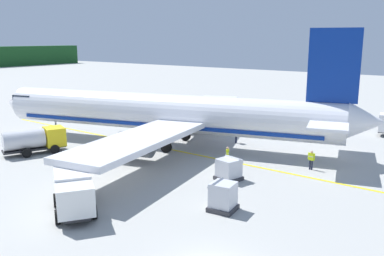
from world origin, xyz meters
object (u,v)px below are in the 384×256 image
Objects in this scene: cargo_container_mid at (229,169)px; cargo_container_near at (223,196)px; service_truck_fuel at (36,139)px; service_truck_catering at (73,188)px; crew_loader_right at (236,134)px; crew_supervisor at (329,134)px; crew_marshaller at (311,158)px; airliner_foreground at (168,114)px; crew_loader_left at (228,155)px.

cargo_container_near is at bearing -152.15° from cargo_container_mid.
service_truck_fuel is 19.72m from cargo_container_mid.
service_truck_fuel reaches higher than cargo_container_near.
service_truck_catering is 9.77m from cargo_container_near.
cargo_container_mid is at bearing -76.48° from service_truck_fuel.
crew_supervisor is (5.78, -8.06, -0.03)m from crew_loader_right.
cargo_container_mid is (11.05, -5.08, -0.60)m from service_truck_catering.
crew_marshaller is (11.05, -23.40, -0.40)m from service_truck_fuel.
cargo_container_mid is at bearing 171.62° from crew_supervisor.
crew_supervisor is (10.92, -13.24, -2.39)m from airliner_foreground.
crew_marshaller is at bearing -6.86° from cargo_container_near.
airliner_foreground reaches higher than crew_loader_right.
airliner_foreground reaches higher than crew_supervisor.
service_truck_fuel reaches higher than cargo_container_mid.
crew_loader_left is 1.03× the size of crew_supervisor.
airliner_foreground is 23.50× the size of crew_loader_right.
crew_loader_right is at bearing 1.50° from service_truck_catering.
crew_loader_left is at bearing -154.37° from crew_loader_right.
crew_marshaller is (0.99, -15.06, -2.40)m from airliner_foreground.
cargo_container_mid reaches higher than crew_supervisor.
service_truck_catering is at bearing 155.30° from cargo_container_mid.
service_truck_catering is at bearing 164.71° from crew_supervisor.
service_truck_catering is 3.69× the size of crew_loader_right.
crew_supervisor is at bearing -15.29° from service_truck_catering.
service_truck_catering is at bearing -178.50° from crew_loader_right.
crew_supervisor is at bearing -54.35° from crew_loader_right.
cargo_container_near is (5.71, -7.90, -0.52)m from service_truck_catering.
crew_loader_right is (5.14, -5.17, -2.36)m from airliner_foreground.
service_truck_catering is (-6.44, -14.08, 0.08)m from service_truck_fuel.
service_truck_catering is 3.82× the size of crew_marshaller.
crew_marshaller is at bearing -112.75° from crew_loader_right.
cargo_container_mid is at bearing 146.66° from crew_marshaller.
service_truck_catering is 12.18m from cargo_container_mid.
crew_loader_left is at bearing -105.20° from airliner_foreground.
cargo_container_near is 1.19× the size of crew_supervisor.
crew_supervisor reaches higher than crew_marshaller.
service_truck_fuel is 0.94× the size of service_truck_catering.
cargo_container_mid is 12.00m from crew_loader_right.
airliner_foreground is 23.51× the size of crew_loader_left.
crew_supervisor is at bearing -45.80° from service_truck_fuel.
cargo_container_mid is (-5.45, -10.82, -2.52)m from airliner_foreground.
service_truck_catering is 21.65m from crew_loader_right.
cargo_container_mid is 1.25× the size of crew_marshaller.
crew_loader_right is (7.53, 3.61, 0.00)m from crew_loader_left.
cargo_container_mid is (5.34, 2.82, -0.08)m from cargo_container_near.
crew_loader_left is at bearing 33.68° from cargo_container_mid.
airliner_foreground reaches higher than service_truck_catering.
service_truck_fuel is at bearing 140.33° from airliner_foreground.
crew_loader_left is at bearing 30.05° from cargo_container_near.
crew_loader_right is at bearing 67.25° from crew_marshaller.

